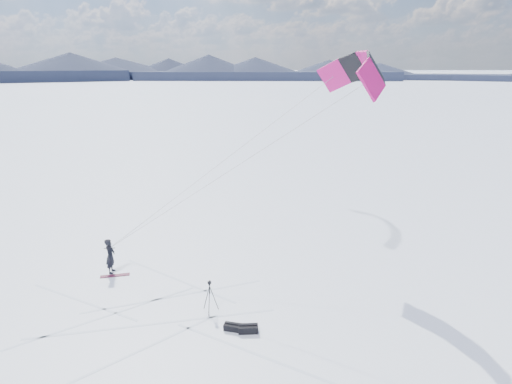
{
  "coord_description": "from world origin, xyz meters",
  "views": [
    {
      "loc": [
        3.27,
        -15.77,
        10.08
      ],
      "look_at": [
        3.79,
        4.53,
        4.04
      ],
      "focal_mm": 30.0,
      "sensor_mm": 36.0,
      "label": 1
    }
  ],
  "objects_px": {
    "snowkiter": "(112,272)",
    "snowboard": "(115,275)",
    "tripod": "(210,292)",
    "gear_bag_a": "(248,329)",
    "gear_bag_b": "(233,327)"
  },
  "relations": [
    {
      "from": "snowkiter",
      "to": "snowboard",
      "type": "bearing_deg",
      "value": -146.08
    },
    {
      "from": "snowkiter",
      "to": "tripod",
      "type": "xyz_separation_m",
      "value": [
        5.27,
        -3.72,
        0.91
      ]
    },
    {
      "from": "snowkiter",
      "to": "gear_bag_a",
      "type": "bearing_deg",
      "value": -127.04
    },
    {
      "from": "snowkiter",
      "to": "snowboard",
      "type": "distance_m",
      "value": 0.48
    },
    {
      "from": "gear_bag_b",
      "to": "snowkiter",
      "type": "bearing_deg",
      "value": 156.27
    },
    {
      "from": "snowboard",
      "to": "gear_bag_b",
      "type": "height_order",
      "value": "gear_bag_b"
    },
    {
      "from": "snowboard",
      "to": "gear_bag_a",
      "type": "xyz_separation_m",
      "value": [
        6.6,
        -4.85,
        0.13
      ]
    },
    {
      "from": "snowkiter",
      "to": "gear_bag_a",
      "type": "relative_size",
      "value": 2.3
    },
    {
      "from": "snowboard",
      "to": "gear_bag_a",
      "type": "distance_m",
      "value": 8.19
    },
    {
      "from": "snowboard",
      "to": "gear_bag_a",
      "type": "height_order",
      "value": "gear_bag_a"
    },
    {
      "from": "gear_bag_a",
      "to": "gear_bag_b",
      "type": "height_order",
      "value": "gear_bag_a"
    },
    {
      "from": "gear_bag_a",
      "to": "snowboard",
      "type": "bearing_deg",
      "value": 142.06
    },
    {
      "from": "snowboard",
      "to": "gear_bag_b",
      "type": "bearing_deg",
      "value": -49.2
    },
    {
      "from": "snowboard",
      "to": "gear_bag_b",
      "type": "distance_m",
      "value": 7.6
    },
    {
      "from": "snowkiter",
      "to": "gear_bag_b",
      "type": "bearing_deg",
      "value": -128.78
    }
  ]
}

